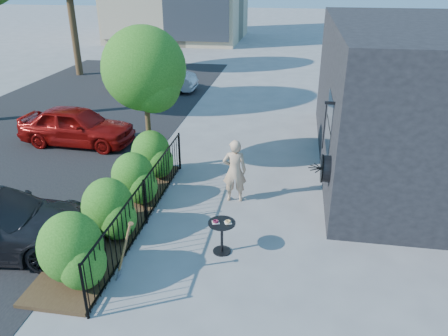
% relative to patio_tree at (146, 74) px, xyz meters
% --- Properties ---
extents(ground, '(120.00, 120.00, 0.00)m').
position_rel_patio_tree_xyz_m(ground, '(2.24, -2.76, -2.76)').
color(ground, gray).
rests_on(ground, ground).
extents(shop_building, '(6.22, 9.00, 4.00)m').
position_rel_patio_tree_xyz_m(shop_building, '(7.73, 1.74, -0.76)').
color(shop_building, black).
rests_on(shop_building, ground).
extents(fence, '(0.05, 6.05, 1.10)m').
position_rel_patio_tree_xyz_m(fence, '(0.74, -2.76, -2.20)').
color(fence, black).
rests_on(fence, ground).
extents(planting_bed, '(1.30, 6.00, 0.08)m').
position_rel_patio_tree_xyz_m(planting_bed, '(0.04, -2.76, -2.72)').
color(planting_bed, '#382616').
rests_on(planting_bed, ground).
extents(shrubs, '(1.10, 5.60, 1.24)m').
position_rel_patio_tree_xyz_m(shrubs, '(0.14, -2.66, -2.06)').
color(shrubs, '#1C5413').
rests_on(shrubs, ground).
extents(patio_tree, '(2.20, 2.20, 3.94)m').
position_rel_patio_tree_xyz_m(patio_tree, '(0.00, 0.00, 0.00)').
color(patio_tree, '#3F2B19').
rests_on(patio_tree, ground).
extents(street, '(9.00, 30.00, 0.01)m').
position_rel_patio_tree_xyz_m(street, '(-4.76, 0.24, -2.76)').
color(street, black).
rests_on(street, ground).
extents(cafe_table, '(0.55, 0.55, 0.74)m').
position_rel_patio_tree_xyz_m(cafe_table, '(2.60, -3.55, -2.28)').
color(cafe_table, black).
rests_on(cafe_table, ground).
extents(woman, '(0.63, 0.45, 1.60)m').
position_rel_patio_tree_xyz_m(woman, '(2.54, -1.34, -1.96)').
color(woman, tan).
rests_on(woman, ground).
extents(shovel, '(0.43, 0.17, 1.27)m').
position_rel_patio_tree_xyz_m(shovel, '(0.98, -4.69, -2.20)').
color(shovel, brown).
rests_on(shovel, ground).
extents(car_red, '(3.76, 1.65, 1.26)m').
position_rel_patio_tree_xyz_m(car_red, '(-3.05, 1.60, -2.13)').
color(car_red, maroon).
rests_on(car_red, ground).
extents(car_silver, '(4.01, 1.44, 1.31)m').
position_rel_patio_tree_xyz_m(car_silver, '(-2.70, 8.59, -2.11)').
color(car_silver, '#A6A6AA').
rests_on(car_silver, ground).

